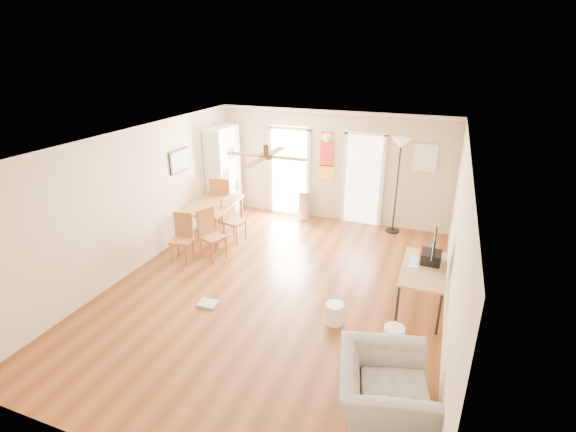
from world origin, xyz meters
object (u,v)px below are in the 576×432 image
at_px(trash_can, 305,205).
at_px(armchair, 384,392).
at_px(dining_chair_right_b, 213,235).
at_px(torchiere_lamp, 397,187).
at_px(dining_table, 214,219).
at_px(dining_chair_near, 181,238).
at_px(dining_chair_far, 223,200).
at_px(wastebasket_a, 334,313).
at_px(computer_desk, 421,288).
at_px(bookshelf, 223,172).
at_px(wastebasket_b, 394,337).
at_px(printer, 431,257).
at_px(dining_chair_right_a, 234,219).

bearing_deg(trash_can, armchair, -62.89).
relative_size(dining_chair_right_b, torchiere_lamp, 0.47).
height_order(dining_table, armchair, dining_table).
xyz_separation_m(dining_chair_right_b, dining_chair_near, (-0.54, -0.29, -0.03)).
distance_m(dining_chair_far, torchiere_lamp, 3.98).
relative_size(dining_table, wastebasket_a, 4.54).
bearing_deg(armchair, dining_chair_near, 47.20).
bearing_deg(computer_desk, bookshelf, 153.05).
distance_m(dining_chair_right_b, dining_chair_far, 1.85).
relative_size(bookshelf, dining_table, 1.47).
bearing_deg(dining_chair_far, dining_table, 89.98).
bearing_deg(wastebasket_b, dining_chair_near, 164.34).
distance_m(dining_chair_near, computer_desk, 4.51).
bearing_deg(dining_chair_near, dining_chair_far, 84.95).
relative_size(dining_chair_right_b, computer_desk, 0.74).
bearing_deg(printer, dining_chair_far, 161.78).
height_order(trash_can, wastebasket_a, trash_can).
xyz_separation_m(dining_chair_far, wastebasket_a, (3.49, -2.94, -0.40)).
bearing_deg(wastebasket_a, trash_can, 114.89).
xyz_separation_m(dining_table, dining_chair_near, (0.01, -1.26, 0.09)).
xyz_separation_m(bookshelf, trash_can, (1.94, 0.41, -0.73)).
xyz_separation_m(dining_chair_right_b, trash_can, (1.03, 2.56, -0.13)).
distance_m(dining_table, dining_chair_right_b, 1.12).
height_order(dining_chair_right_a, printer, dining_chair_right_a).
bearing_deg(trash_can, printer, -41.51).
bearing_deg(printer, computer_desk, -108.44).
distance_m(bookshelf, trash_can, 2.12).
relative_size(dining_chair_near, printer, 2.67).
bearing_deg(trash_can, bookshelf, -168.11).
distance_m(dining_chair_near, dining_chair_far, 2.01).
bearing_deg(bookshelf, wastebasket_a, -26.97).
distance_m(dining_chair_near, printer, 4.60).
xyz_separation_m(dining_chair_far, torchiere_lamp, (3.85, 0.85, 0.50)).
xyz_separation_m(bookshelf, computer_desk, (4.88, -2.48, -0.73)).
distance_m(bookshelf, wastebasket_a, 5.09).
bearing_deg(computer_desk, dining_chair_near, 179.45).
bearing_deg(dining_chair_right_b, trash_can, -2.03).
height_order(printer, wastebasket_b, printer).
distance_m(trash_can, printer, 4.05).
xyz_separation_m(dining_chair_far, armchair, (4.46, -4.47, -0.19)).
xyz_separation_m(dining_chair_right_a, wastebasket_a, (2.79, -2.13, -0.31)).
height_order(dining_chair_right_a, dining_chair_near, dining_chair_right_a).
xyz_separation_m(torchiere_lamp, printer, (0.90, -2.68, -0.26)).
relative_size(computer_desk, armchair, 1.18).
bearing_deg(dining_table, bookshelf, 107.05).
distance_m(dining_table, trash_can, 2.24).
bearing_deg(trash_can, wastebasket_a, -65.11).
relative_size(trash_can, armchair, 0.64).
height_order(bookshelf, computer_desk, bookshelf).
distance_m(dining_chair_right_b, trash_can, 2.76).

